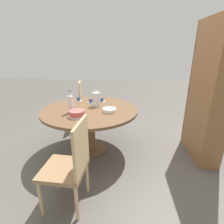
{
  "coord_description": "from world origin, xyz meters",
  "views": [
    {
      "loc": [
        2.46,
        0.5,
        1.54
      ],
      "look_at": [
        0.0,
        0.34,
        0.66
      ],
      "focal_mm": 28.0,
      "sensor_mm": 36.0,
      "label": 1
    }
  ],
  "objects_px": {
    "cup_c": "(102,100)",
    "cup_b": "(91,101)",
    "bookshelf": "(207,94)",
    "cup_a": "(79,99)",
    "cake_main": "(77,114)",
    "chair_b": "(70,164)",
    "coffee_pot": "(96,99)",
    "water_bottle": "(71,104)",
    "chair_a": "(87,103)"
  },
  "relations": [
    {
      "from": "coffee_pot",
      "to": "cake_main",
      "type": "distance_m",
      "value": 0.52
    },
    {
      "from": "chair_b",
      "to": "cup_c",
      "type": "xyz_separation_m",
      "value": [
        -1.43,
        0.14,
        0.25
      ]
    },
    {
      "from": "bookshelf",
      "to": "cup_c",
      "type": "relative_size",
      "value": 16.89
    },
    {
      "from": "cup_b",
      "to": "water_bottle",
      "type": "bearing_deg",
      "value": -21.14
    },
    {
      "from": "coffee_pot",
      "to": "cup_c",
      "type": "bearing_deg",
      "value": 167.64
    },
    {
      "from": "water_bottle",
      "to": "cup_b",
      "type": "relative_size",
      "value": 2.78
    },
    {
      "from": "cup_a",
      "to": "cup_c",
      "type": "bearing_deg",
      "value": 86.4
    },
    {
      "from": "cup_a",
      "to": "cup_b",
      "type": "distance_m",
      "value": 0.25
    },
    {
      "from": "bookshelf",
      "to": "cup_c",
      "type": "xyz_separation_m",
      "value": [
        -0.37,
        -1.53,
        -0.23
      ]
    },
    {
      "from": "chair_b",
      "to": "chair_a",
      "type": "bearing_deg",
      "value": -169.03
    },
    {
      "from": "chair_a",
      "to": "cup_a",
      "type": "bearing_deg",
      "value": 168.72
    },
    {
      "from": "cup_b",
      "to": "cup_c",
      "type": "bearing_deg",
      "value": 112.66
    },
    {
      "from": "coffee_pot",
      "to": "cup_c",
      "type": "distance_m",
      "value": 0.26
    },
    {
      "from": "chair_a",
      "to": "cup_c",
      "type": "relative_size",
      "value": 8.2
    },
    {
      "from": "cup_b",
      "to": "bookshelf",
      "type": "bearing_deg",
      "value": 79.95
    },
    {
      "from": "cup_b",
      "to": "cup_c",
      "type": "height_order",
      "value": "same"
    },
    {
      "from": "cake_main",
      "to": "coffee_pot",
      "type": "bearing_deg",
      "value": 158.18
    },
    {
      "from": "cup_b",
      "to": "cup_c",
      "type": "relative_size",
      "value": 1.0
    },
    {
      "from": "bookshelf",
      "to": "coffee_pot",
      "type": "relative_size",
      "value": 7.54
    },
    {
      "from": "water_bottle",
      "to": "cup_a",
      "type": "relative_size",
      "value": 2.78
    },
    {
      "from": "water_bottle",
      "to": "chair_a",
      "type": "bearing_deg",
      "value": -178.49
    },
    {
      "from": "bookshelf",
      "to": "cake_main",
      "type": "distance_m",
      "value": 1.82
    },
    {
      "from": "cake_main",
      "to": "cup_c",
      "type": "height_order",
      "value": "cake_main"
    },
    {
      "from": "cake_main",
      "to": "cup_a",
      "type": "height_order",
      "value": "cake_main"
    },
    {
      "from": "water_bottle",
      "to": "cake_main",
      "type": "bearing_deg",
      "value": 39.42
    },
    {
      "from": "chair_b",
      "to": "water_bottle",
      "type": "bearing_deg",
      "value": -161.79
    },
    {
      "from": "water_bottle",
      "to": "cup_c",
      "type": "xyz_separation_m",
      "value": [
        -0.56,
        0.36,
        -0.1
      ]
    },
    {
      "from": "water_bottle",
      "to": "cup_a",
      "type": "height_order",
      "value": "water_bottle"
    },
    {
      "from": "bookshelf",
      "to": "cup_b",
      "type": "relative_size",
      "value": 16.89
    },
    {
      "from": "bookshelf",
      "to": "cup_c",
      "type": "bearing_deg",
      "value": 76.29
    },
    {
      "from": "coffee_pot",
      "to": "cup_b",
      "type": "relative_size",
      "value": 2.24
    },
    {
      "from": "chair_a",
      "to": "coffee_pot",
      "type": "relative_size",
      "value": 3.66
    },
    {
      "from": "chair_a",
      "to": "cup_c",
      "type": "height_order",
      "value": "chair_a"
    },
    {
      "from": "cup_a",
      "to": "cup_b",
      "type": "relative_size",
      "value": 1.0
    },
    {
      "from": "chair_a",
      "to": "bookshelf",
      "type": "bearing_deg",
      "value": -128.28
    },
    {
      "from": "water_bottle",
      "to": "chair_b",
      "type": "bearing_deg",
      "value": 14.12
    },
    {
      "from": "bookshelf",
      "to": "chair_b",
      "type": "bearing_deg",
      "value": 122.35
    },
    {
      "from": "bookshelf",
      "to": "cup_b",
      "type": "height_order",
      "value": "bookshelf"
    },
    {
      "from": "bookshelf",
      "to": "cup_a",
      "type": "distance_m",
      "value": 1.99
    },
    {
      "from": "coffee_pot",
      "to": "cake_main",
      "type": "height_order",
      "value": "coffee_pot"
    },
    {
      "from": "cup_c",
      "to": "cup_b",
      "type": "bearing_deg",
      "value": -67.34
    },
    {
      "from": "water_bottle",
      "to": "cup_b",
      "type": "bearing_deg",
      "value": 158.86
    },
    {
      "from": "chair_b",
      "to": "water_bottle",
      "type": "relative_size",
      "value": 2.95
    },
    {
      "from": "cup_b",
      "to": "cake_main",
      "type": "bearing_deg",
      "value": -6.2
    },
    {
      "from": "chair_a",
      "to": "cake_main",
      "type": "relative_size",
      "value": 3.97
    },
    {
      "from": "cup_c",
      "to": "cake_main",
      "type": "bearing_deg",
      "value": -18.78
    },
    {
      "from": "chair_b",
      "to": "cake_main",
      "type": "height_order",
      "value": "chair_b"
    },
    {
      "from": "chair_b",
      "to": "water_bottle",
      "type": "distance_m",
      "value": 0.96
    },
    {
      "from": "bookshelf",
      "to": "cup_b",
      "type": "distance_m",
      "value": 1.75
    },
    {
      "from": "chair_a",
      "to": "cup_a",
      "type": "distance_m",
      "value": 0.67
    }
  ]
}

